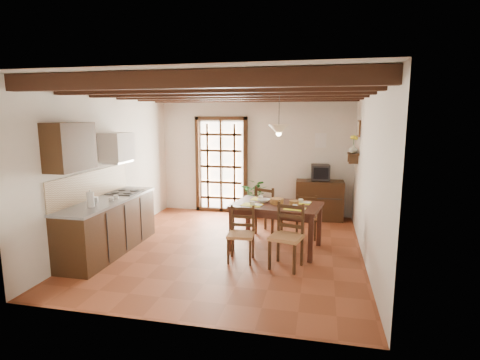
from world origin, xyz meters
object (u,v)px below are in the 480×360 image
(chair_near_left, at_px, (241,244))
(potted_plant, at_px, (256,192))
(chair_far_left, at_px, (268,219))
(crt_tv, at_px, (320,172))
(dining_table, at_px, (277,210))
(kitchen_counter, at_px, (109,225))
(chair_near_right, at_px, (286,248))
(pendant_lamp, at_px, (279,129))
(chair_far_right, at_px, (306,224))
(sideboard, at_px, (319,200))

(chair_near_left, relative_size, potted_plant, 0.48)
(chair_near_left, distance_m, chair_far_left, 1.51)
(chair_far_left, relative_size, crt_tv, 2.30)
(dining_table, xyz_separation_m, chair_near_left, (-0.48, -0.69, -0.42))
(kitchen_counter, relative_size, dining_table, 1.40)
(chair_near_right, height_order, pendant_lamp, pendant_lamp)
(chair_far_right, bearing_deg, dining_table, 53.50)
(dining_table, distance_m, sideboard, 2.21)
(chair_near_right, distance_m, crt_tv, 3.00)
(dining_table, height_order, pendant_lamp, pendant_lamp)
(kitchen_counter, bearing_deg, chair_far_right, 23.99)
(dining_table, xyz_separation_m, chair_far_right, (0.48, 0.69, -0.43))
(kitchen_counter, distance_m, crt_tv, 4.51)
(dining_table, bearing_deg, chair_far_right, 63.85)
(kitchen_counter, relative_size, chair_near_left, 2.56)
(kitchen_counter, relative_size, chair_near_right, 2.30)
(chair_near_left, relative_size, chair_far_right, 1.02)
(potted_plant, bearing_deg, sideboard, 3.69)
(chair_far_left, relative_size, pendant_lamp, 1.14)
(chair_far_right, distance_m, crt_tv, 1.61)
(chair_far_left, bearing_deg, chair_near_left, 104.75)
(crt_tv, bearing_deg, chair_near_left, -117.68)
(chair_near_right, height_order, crt_tv, crt_tv)
(kitchen_counter, bearing_deg, chair_far_left, 31.83)
(potted_plant, relative_size, pendant_lamp, 2.18)
(chair_far_left, height_order, crt_tv, crt_tv)
(chair_near_right, bearing_deg, pendant_lamp, 119.56)
(chair_near_left, bearing_deg, crt_tv, 63.81)
(dining_table, xyz_separation_m, crt_tv, (0.72, 2.06, 0.37))
(dining_table, bearing_deg, kitchen_counter, -155.75)
(dining_table, relative_size, pendant_lamp, 1.90)
(chair_far_right, xyz_separation_m, sideboard, (0.23, 1.38, 0.17))
(sideboard, relative_size, potted_plant, 0.56)
(chair_far_left, xyz_separation_m, crt_tv, (0.97, 1.26, 0.77))
(sideboard, relative_size, crt_tv, 2.48)
(kitchen_counter, xyz_separation_m, chair_far_left, (2.51, 1.56, -0.17))
(chair_near_left, height_order, pendant_lamp, pendant_lamp)
(kitchen_counter, distance_m, dining_table, 2.87)
(chair_near_left, bearing_deg, potted_plant, 92.07)
(chair_near_left, xyz_separation_m, chair_near_right, (0.73, -0.11, 0.03))
(sideboard, bearing_deg, dining_table, -111.15)
(chair_far_right, distance_m, sideboard, 1.41)
(sideboard, height_order, pendant_lamp, pendant_lamp)
(sideboard, xyz_separation_m, pendant_lamp, (-0.72, -1.97, 1.64))
(kitchen_counter, height_order, pendant_lamp, pendant_lamp)
(kitchen_counter, xyz_separation_m, chair_far_right, (3.24, 1.44, -0.20))
(chair_far_left, bearing_deg, dining_table, 130.98)
(kitchen_counter, bearing_deg, pendant_lamp, 17.21)
(kitchen_counter, relative_size, chair_far_left, 2.34)
(chair_far_left, bearing_deg, crt_tv, -103.73)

